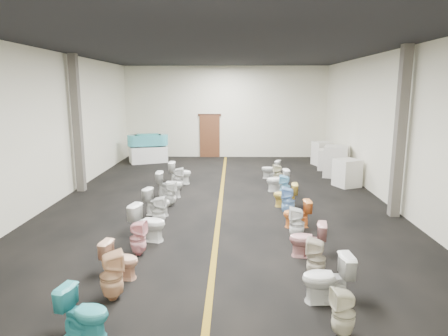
{
  "coord_description": "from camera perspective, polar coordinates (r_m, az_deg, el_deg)",
  "views": [
    {
      "loc": [
        0.38,
        -12.01,
        3.39
      ],
      "look_at": [
        0.08,
        1.0,
        0.8
      ],
      "focal_mm": 32.0,
      "sensor_mm": 36.0,
      "label": 1
    }
  ],
  "objects": [
    {
      "name": "wall_back",
      "position": [
        20.05,
        0.25,
        7.98
      ],
      "size": [
        10.0,
        0.0,
        10.0
      ],
      "primitive_type": "plane",
      "rotation": [
        1.57,
        0.0,
        0.0
      ],
      "color": "beige",
      "rests_on": "ground"
    },
    {
      "name": "toilet_right_8",
      "position": [
        12.7,
        8.72,
        -2.65
      ],
      "size": [
        0.42,
        0.41,
        0.74
      ],
      "primitive_type": "imported",
      "rotation": [
        0.0,
        0.0,
        -1.84
      ],
      "color": "#7EC6EC",
      "rests_on": "floor"
    },
    {
      "name": "toilet_right_2",
      "position": [
        7.57,
        13.03,
        -12.51
      ],
      "size": [
        0.44,
        0.43,
        0.76
      ],
      "primitive_type": "imported",
      "rotation": [
        0.0,
        0.0,
        -1.89
      ],
      "color": "beige",
      "rests_on": "floor"
    },
    {
      "name": "toilet_left_5",
      "position": [
        10.18,
        -9.29,
        -6.11
      ],
      "size": [
        0.36,
        0.35,
        0.76
      ],
      "primitive_type": "imported",
      "rotation": [
        0.0,
        0.0,
        1.55
      ],
      "color": "silver",
      "rests_on": "floor"
    },
    {
      "name": "toilet_right_3",
      "position": [
        8.44,
        11.84,
        -9.96
      ],
      "size": [
        0.8,
        0.54,
        0.75
      ],
      "primitive_type": "imported",
      "rotation": [
        0.0,
        0.0,
        -1.75
      ],
      "color": "#CF8D8D",
      "rests_on": "floor"
    },
    {
      "name": "toilet_right_7",
      "position": [
        11.8,
        8.75,
        -3.82
      ],
      "size": [
        0.71,
        0.43,
        0.7
      ],
      "primitive_type": "imported",
      "rotation": [
        0.0,
        0.0,
        -1.63
      ],
      "color": "#E8C652",
      "rests_on": "floor"
    },
    {
      "name": "toilet_left_3",
      "position": [
        8.53,
        -12.18,
        -9.77
      ],
      "size": [
        0.38,
        0.37,
        0.74
      ],
      "primitive_type": "imported",
      "rotation": [
        0.0,
        0.0,
        1.44
      ],
      "color": "#FBB2B9",
      "rests_on": "floor"
    },
    {
      "name": "toilet_left_2",
      "position": [
        7.66,
        -14.6,
        -12.58
      ],
      "size": [
        0.74,
        0.5,
        0.69
      ],
      "primitive_type": "imported",
      "rotation": [
        0.0,
        0.0,
        1.39
      ],
      "color": "#E6AA88",
      "rests_on": "floor"
    },
    {
      "name": "toilet_right_1",
      "position": [
        6.84,
        14.49,
        -15.04
      ],
      "size": [
        0.82,
        0.5,
        0.81
      ],
      "primitive_type": "imported",
      "rotation": [
        0.0,
        0.0,
        -1.51
      ],
      "color": "white",
      "rests_on": "floor"
    },
    {
      "name": "door_frame",
      "position": [
        20.04,
        -2.07,
        7.6
      ],
      "size": [
        1.15,
        0.08,
        0.1
      ],
      "primitive_type": "cube",
      "color": "#331C11",
      "rests_on": "back_door"
    },
    {
      "name": "toilet_left_4",
      "position": [
        9.27,
        -10.77,
        -7.68
      ],
      "size": [
        0.9,
        0.65,
        0.83
      ],
      "primitive_type": "imported",
      "rotation": [
        0.0,
        0.0,
        1.33
      ],
      "color": "white",
      "rests_on": "floor"
    },
    {
      "name": "toilet_right_10",
      "position": [
        14.53,
        7.69,
        -0.89
      ],
      "size": [
        0.36,
        0.35,
        0.72
      ],
      "primitive_type": "imported",
      "rotation": [
        0.0,
        0.0,
        -1.49
      ],
      "color": "beige",
      "rests_on": "floor"
    },
    {
      "name": "toilet_right_0",
      "position": [
        6.07,
        16.7,
        -19.26
      ],
      "size": [
        0.36,
        0.36,
        0.71
      ],
      "primitive_type": "imported",
      "rotation": [
        0.0,
        0.0,
        -1.46
      ],
      "color": "beige",
      "rests_on": "floor"
    },
    {
      "name": "floor",
      "position": [
        12.49,
        -0.47,
        -4.51
      ],
      "size": [
        16.0,
        16.0,
        0.0
      ],
      "primitive_type": "plane",
      "color": "black",
      "rests_on": "ground"
    },
    {
      "name": "wall_right",
      "position": [
        12.92,
        22.38,
        5.34
      ],
      "size": [
        0.0,
        16.0,
        16.0
      ],
      "primitive_type": "plane",
      "rotation": [
        1.57,
        0.0,
        -1.57
      ],
      "color": "beige",
      "rests_on": "ground"
    },
    {
      "name": "ceiling",
      "position": [
        12.07,
        -0.5,
        16.52
      ],
      "size": [
        16.0,
        16.0,
        0.0
      ],
      "primitive_type": "plane",
      "rotation": [
        3.14,
        0.0,
        0.0
      ],
      "color": "black",
      "rests_on": "ground"
    },
    {
      "name": "column_right",
      "position": [
        11.44,
        23.85,
        4.56
      ],
      "size": [
        0.25,
        0.25,
        4.5
      ],
      "primitive_type": "cube",
      "color": "#59544C",
      "rests_on": "floor"
    },
    {
      "name": "toilet_left_1",
      "position": [
        6.94,
        -15.75,
        -14.62
      ],
      "size": [
        0.5,
        0.49,
        0.83
      ],
      "primitive_type": "imported",
      "rotation": [
        0.0,
        0.0,
        1.99
      ],
      "color": "#E4AE81",
      "rests_on": "floor"
    },
    {
      "name": "column_left",
      "position": [
        14.03,
        -20.23,
        5.89
      ],
      "size": [
        0.25,
        0.25,
        4.5
      ],
      "primitive_type": "cube",
      "color": "#59544C",
      "rests_on": "floor"
    },
    {
      "name": "wall_left",
      "position": [
        13.21,
        -22.81,
        5.42
      ],
      "size": [
        0.0,
        16.0,
        16.0
      ],
      "primitive_type": "plane",
      "rotation": [
        1.57,
        0.0,
        1.57
      ],
      "color": "beige",
      "rests_on": "ground"
    },
    {
      "name": "toilet_left_7",
      "position": [
        11.86,
        -7.63,
        -3.68
      ],
      "size": [
        0.35,
        0.35,
        0.71
      ],
      "primitive_type": "imported",
      "rotation": [
        0.0,
        0.0,
        1.49
      ],
      "color": "silver",
      "rests_on": "floor"
    },
    {
      "name": "toilet_left_8",
      "position": [
        12.77,
        -7.79,
        -2.34
      ],
      "size": [
        0.82,
        0.47,
        0.83
      ],
      "primitive_type": "imported",
      "rotation": [
        0.0,
        0.0,
        1.56
      ],
      "color": "silver",
      "rests_on": "floor"
    },
    {
      "name": "appliance_crate_a",
      "position": [
        14.7,
        17.18,
        -0.68
      ],
      "size": [
        0.98,
        0.98,
        0.96
      ],
      "primitive_type": "cube",
      "rotation": [
        0.0,
        0.0,
        0.41
      ],
      "color": "silver",
      "rests_on": "floor"
    },
    {
      "name": "display_table",
      "position": [
        18.99,
        -10.75,
        1.89
      ],
      "size": [
        1.86,
        1.43,
        0.74
      ],
      "primitive_type": "cube",
      "rotation": [
        0.0,
        0.0,
        0.41
      ],
      "color": "white",
      "rests_on": "floor"
    },
    {
      "name": "back_door",
      "position": [
        20.12,
        -2.05,
        4.56
      ],
      "size": [
        1.0,
        0.1,
        2.1
      ],
      "primitive_type": "cube",
      "color": "#562D19",
      "rests_on": "floor"
    },
    {
      "name": "wall_front",
      "position": [
        4.19,
        -3.95,
        -4.6
      ],
      "size": [
        10.0,
        0.0,
        10.0
      ],
      "primitive_type": "plane",
      "rotation": [
        -1.57,
        0.0,
        0.0
      ],
      "color": "beige",
      "rests_on": "ground"
    },
    {
      "name": "toilet_left_10",
      "position": [
        14.54,
        -6.27,
        -0.68
      ],
      "size": [
        0.82,
        0.51,
        0.81
      ],
      "primitive_type": "imported",
      "rotation": [
        0.0,
        0.0,
        1.49
      ],
      "color": "white",
      "rests_on": "floor"
    },
    {
      "name": "toilet_left_9",
      "position": [
        13.61,
        -6.57,
        -1.56
      ],
      "size": [
        0.37,
        0.36,
        0.78
      ],
      "primitive_type": "imported",
      "rotation": [
        0.0,
        0.0,
        1.58
      ],
      "color": "silver",
      "rests_on": "floor"
    },
    {
      "name": "bathtub",
      "position": [
        18.9,
        -10.83,
        3.99
      ],
      "size": [
        1.82,
        0.95,
        0.55
      ],
      "rotation": [
        0.0,
        0.0,
        0.25
      ],
      "color": "#3EA8B5",
      "rests_on": "display_table"
    },
    {
      "name": "toilet_left_0",
      "position": [
        6.17,
        -19.3,
        -18.86
      ],
      "size": [
        0.78,
        0.55,
        0.72
      ],
      "primitive_type": "imported",
      "rotation": [
        0.0,
        0.0,
        1.35
      ],
      "color": "teal",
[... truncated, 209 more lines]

